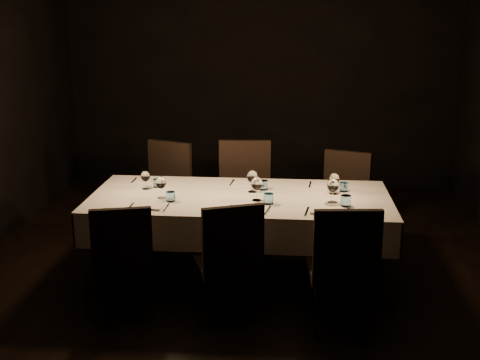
# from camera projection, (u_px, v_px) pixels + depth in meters

# --- Properties ---
(room) EXTENTS (5.01, 6.01, 3.01)m
(room) POSITION_uv_depth(u_px,v_px,m) (240.00, 109.00, 4.86)
(room) COLOR black
(room) RESTS_ON ground
(dining_table) EXTENTS (2.52, 1.12, 0.76)m
(dining_table) POSITION_uv_depth(u_px,v_px,m) (240.00, 204.00, 5.08)
(dining_table) COLOR black
(dining_table) RESTS_ON ground
(chair_near_left) EXTENTS (0.53, 0.53, 0.91)m
(chair_near_left) POSITION_uv_depth(u_px,v_px,m) (123.00, 256.00, 4.47)
(chair_near_left) COLOR black
(chair_near_left) RESTS_ON ground
(place_setting_near_left) EXTENTS (0.34, 0.41, 0.19)m
(place_setting_near_left) POSITION_uv_depth(u_px,v_px,m) (159.00, 193.00, 4.89)
(place_setting_near_left) COLOR beige
(place_setting_near_left) RESTS_ON dining_table
(chair_near_center) EXTENTS (0.58, 0.58, 0.94)m
(chair_near_center) POSITION_uv_depth(u_px,v_px,m) (229.00, 256.00, 4.44)
(chair_near_center) COLOR black
(chair_near_center) RESTS_ON ground
(place_setting_near_center) EXTENTS (0.38, 0.42, 0.20)m
(place_setting_near_center) POSITION_uv_depth(u_px,v_px,m) (257.00, 195.00, 4.82)
(place_setting_near_center) COLOR beige
(place_setting_near_center) RESTS_ON dining_table
(chair_near_right) EXTENTS (0.51, 0.51, 0.97)m
(chair_near_right) POSITION_uv_depth(u_px,v_px,m) (343.00, 263.00, 4.27)
(chair_near_right) COLOR black
(chair_near_right) RESTS_ON ground
(place_setting_near_right) EXTENTS (0.38, 0.42, 0.20)m
(place_setting_near_right) POSITION_uv_depth(u_px,v_px,m) (334.00, 197.00, 4.77)
(place_setting_near_right) COLOR beige
(place_setting_near_right) RESTS_ON dining_table
(chair_far_left) EXTENTS (0.62, 0.62, 1.01)m
(chair_far_left) POSITION_uv_depth(u_px,v_px,m) (164.00, 188.00, 6.01)
(chair_far_left) COLOR black
(chair_far_left) RESTS_ON ground
(place_setting_far_left) EXTENTS (0.29, 0.39, 0.16)m
(place_setting_far_left) POSITION_uv_depth(u_px,v_px,m) (149.00, 179.00, 5.32)
(place_setting_far_left) COLOR beige
(place_setting_far_left) RESTS_ON dining_table
(chair_far_center) EXTENTS (0.54, 0.54, 1.05)m
(chair_far_center) POSITION_uv_depth(u_px,v_px,m) (245.00, 192.00, 5.84)
(chair_far_center) COLOR black
(chair_far_center) RESTS_ON ground
(place_setting_far_center) EXTENTS (0.35, 0.41, 0.19)m
(place_setting_far_center) POSITION_uv_depth(u_px,v_px,m) (253.00, 181.00, 5.24)
(place_setting_far_center) COLOR beige
(place_setting_far_center) RESTS_ON dining_table
(chair_far_right) EXTENTS (0.59, 0.59, 0.95)m
(chair_far_right) POSITION_uv_depth(u_px,v_px,m) (343.00, 197.00, 5.83)
(chair_far_right) COLOR black
(chair_far_right) RESTS_ON ground
(place_setting_far_right) EXTENTS (0.34, 0.41, 0.18)m
(place_setting_far_right) POSITION_uv_depth(u_px,v_px,m) (334.00, 183.00, 5.19)
(place_setting_far_right) COLOR beige
(place_setting_far_right) RESTS_ON dining_table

